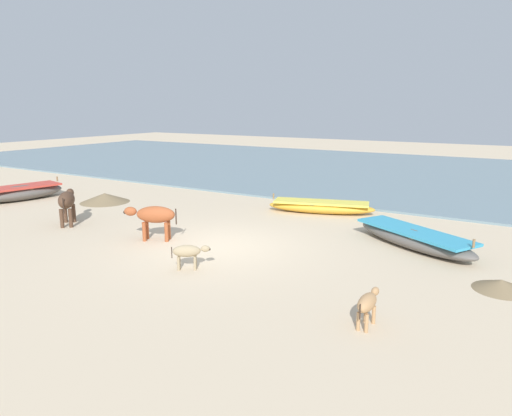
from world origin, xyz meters
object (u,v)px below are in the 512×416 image
fishing_boat_0 (414,238)px  calf_far_dun (188,252)px  fishing_boat_5 (321,207)px  fishing_boat_3 (21,192)px  calf_near_tan (368,303)px  cow_second_adult_rust (154,216)px  cow_adult_dark (67,201)px

fishing_boat_0 → calf_far_dun: (-4.04, -4.36, 0.15)m
fishing_boat_0 → fishing_boat_5: (-3.69, 2.44, -0.03)m
fishing_boat_3 → calf_far_dun: (10.80, -2.72, 0.10)m
fishing_boat_5 → calf_near_tan: 8.42m
calf_far_dun → cow_second_adult_rust: size_ratio=0.57×
cow_adult_dark → cow_second_adult_rust: bearing=-132.8°
fishing_boat_3 → cow_adult_dark: bearing=-96.1°
fishing_boat_0 → cow_adult_dark: cow_adult_dark is taller
fishing_boat_0 → cow_second_adult_rust: cow_second_adult_rust is taller
fishing_boat_3 → calf_far_dun: fishing_boat_3 is taller
fishing_boat_5 → cow_second_adult_rust: cow_second_adult_rust is taller
fishing_boat_0 → calf_near_tan: size_ratio=4.18×
fishing_boat_5 → fishing_boat_3: bearing=3.3°
fishing_boat_5 → calf_far_dun: fishing_boat_5 is taller
fishing_boat_5 → calf_near_tan: (4.02, -7.40, 0.19)m
fishing_boat_3 → calf_near_tan: fishing_boat_3 is taller
fishing_boat_5 → cow_adult_dark: (-6.22, -5.59, 0.53)m
calf_far_dun → calf_near_tan: bearing=-42.8°
fishing_boat_0 → cow_adult_dark: (-9.91, -3.15, 0.50)m
cow_adult_dark → calf_far_dun: 6.00m
calf_near_tan → cow_second_adult_rust: 6.96m
fishing_boat_0 → cow_second_adult_rust: size_ratio=2.66×
cow_adult_dark → cow_second_adult_rust: size_ratio=0.95×
cow_adult_dark → calf_far_dun: cow_adult_dark is taller
calf_far_dun → fishing_boat_5: bearing=52.0°
fishing_boat_5 → cow_adult_dark: 8.38m
fishing_boat_0 → calf_near_tan: bearing=-56.0°
calf_near_tan → cow_second_adult_rust: size_ratio=0.64×
fishing_boat_0 → calf_far_dun: 5.95m
fishing_boat_0 → fishing_boat_3: (-14.85, -1.65, 0.05)m
fishing_boat_3 → fishing_boat_5: bearing=-59.0°
fishing_boat_5 → cow_second_adult_rust: bearing=47.2°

